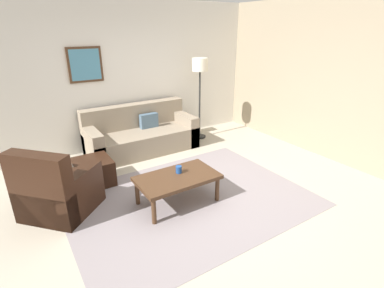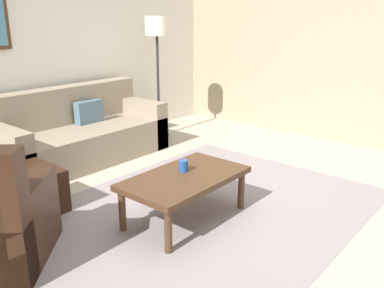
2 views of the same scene
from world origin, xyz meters
The scene contains 9 objects.
ground_plane centered at (0.00, 0.00, 0.00)m, with size 8.00×8.00×0.00m, color #B2A893.
rear_partition centered at (0.00, 2.60, 1.40)m, with size 6.00×0.12×2.80m, color silver.
stone_feature_panel centered at (3.00, 0.00, 1.40)m, with size 0.12×5.20×2.80m, color gray.
area_rug centered at (0.00, 0.00, 0.00)m, with size 3.29×2.45×0.01m, color gray.
couch_main centered at (0.17, 2.10, 0.30)m, with size 2.10×0.91×0.88m.
ottoman centered at (-1.01, 1.20, 0.20)m, with size 0.56×0.56×0.40m, color black.
coffee_table centered at (-0.17, 0.03, 0.36)m, with size 1.10×0.64×0.41m.
cup centered at (-0.11, 0.11, 0.46)m, with size 0.08×0.08×0.10m, color #1E478C.
lamp_standing centered at (1.54, 2.04, 1.41)m, with size 0.32×0.32×1.71m.
Camera 2 is at (-2.62, -2.11, 1.72)m, focal length 38.26 mm.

